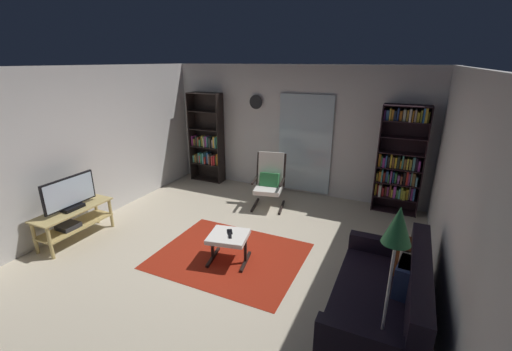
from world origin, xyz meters
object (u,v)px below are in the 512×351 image
Objects in this scene: bookshelf_near_tv at (207,142)px; floor_lamp_by_sofa at (396,242)px; ottoman at (228,239)px; wall_clock at (256,102)px; cell_phone at (230,232)px; tv_remote at (230,235)px; lounge_armchair at (270,179)px; bookshelf_near_sofa at (400,161)px; tv_stand at (73,220)px; television at (70,194)px; leather_sofa at (384,301)px.

floor_lamp_by_sofa is at bearing -43.04° from bookshelf_near_tv.
ottoman is 3.39m from wall_clock.
bookshelf_near_tv reaches higher than cell_phone.
cell_phone is at bearing -52.53° from bookshelf_near_tv.
bookshelf_near_tv is 14.32× the size of cell_phone.
tv_remote is 0.09× the size of floor_lamp_by_sofa.
floor_lamp_by_sofa is (2.08, -1.11, 1.06)m from ottoman.
lounge_armchair is at bearing 96.46° from ottoman.
bookshelf_near_sofa is at bearing -2.81° from wall_clock.
bookshelf_near_sofa is at bearing 24.03° from tv_remote.
bookshelf_near_tv is 13.92× the size of tv_remote.
tv_stand is 0.58× the size of bookshelf_near_tv.
television is 6.07× the size of cell_phone.
leather_sofa reaches higher than tv_remote.
cell_phone is at bearing 12.47° from television.
wall_clock is (-0.92, 2.90, 1.51)m from ottoman.
floor_lamp_by_sofa is (2.09, -1.18, 0.98)m from cell_phone.
television is at bearing 158.94° from tv_remote.
bookshelf_near_sofa is 13.63× the size of tv_remote.
tv_stand is 2.51m from cell_phone.
bookshelf_near_sofa is at bearing 91.42° from leather_sofa.
ottoman is at bearing 151.87° from floor_lamp_by_sofa.
leather_sofa is 3.31m from lounge_armchair.
tv_remote is at bearing 151.96° from floor_lamp_by_sofa.
lounge_armchair is 2.06m from tv_remote.
tv_stand is 3.34m from bookshelf_near_tv.
lounge_armchair reaches higher than cell_phone.
bookshelf_near_tv is 6.91× the size of wall_clock.
lounge_armchair is 0.61× the size of floor_lamp_by_sofa.
lounge_armchair is (-2.29, 2.38, 0.22)m from leather_sofa.
bookshelf_near_sofa is (4.08, -0.03, 0.07)m from bookshelf_near_tv.
television is 3.27m from bookshelf_near_tv.
tv_stand is at bearing -178.57° from leather_sofa.
bookshelf_near_sofa is 3.04m from wall_clock.
cell_phone is 3.29m from wall_clock.
lounge_armchair is 2.03m from ottoman.
bookshelf_near_tv is at bearing 157.55° from lounge_armchair.
ottoman is (0.23, -2.01, -0.19)m from lounge_armchair.
leather_sofa is at bearing -40.74° from tv_remote.
tv_stand is 8.14× the size of tv_remote.
wall_clock is (-3.00, 4.00, 0.45)m from floor_lamp_by_sofa.
television is 4.55m from leather_sofa.
tv_stand is at bearing -114.57° from wall_clock.
wall_clock reaches higher than ottoman.
lounge_armchair is at bearing -51.91° from wall_clock.
ottoman is at bearing 10.73° from television.
cell_phone is at bearing 167.87° from leather_sofa.
cell_phone is (2.45, 0.56, 0.08)m from tv_stand.
lounge_armchair is at bearing 133.84° from leather_sofa.
tv_remote is at bearing -124.95° from bookshelf_near_sofa.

